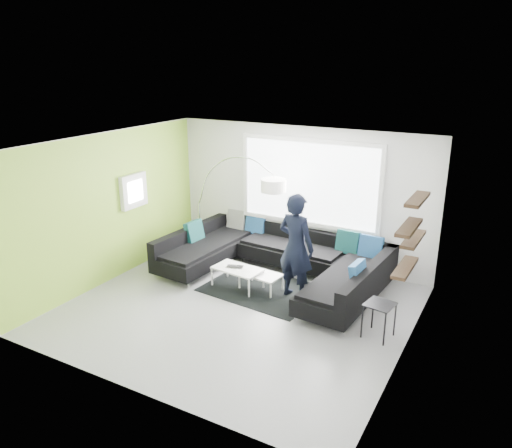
% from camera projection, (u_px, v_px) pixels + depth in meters
% --- Properties ---
extents(ground, '(5.50, 5.50, 0.00)m').
position_uv_depth(ground, '(238.00, 310.00, 8.44)').
color(ground, gray).
rests_on(ground, ground).
extents(room_shell, '(5.54, 5.04, 2.82)m').
position_uv_depth(room_shell, '(245.00, 204.00, 8.02)').
color(room_shell, silver).
rests_on(room_shell, ground).
extents(sectional_sofa, '(4.20, 2.77, 0.87)m').
position_uv_depth(sectional_sofa, '(272.00, 262.00, 9.44)').
color(sectional_sofa, black).
rests_on(sectional_sofa, ground).
extents(rug, '(2.18, 1.67, 0.01)m').
position_uv_depth(rug, '(262.00, 289.00, 9.18)').
color(rug, black).
rests_on(rug, ground).
extents(coffee_table, '(1.22, 0.79, 0.38)m').
position_uv_depth(coffee_table, '(249.00, 279.00, 9.17)').
color(coffee_table, white).
rests_on(coffee_table, ground).
extents(arc_lamp, '(2.16, 0.94, 2.24)m').
position_uv_depth(arc_lamp, '(199.00, 203.00, 10.57)').
color(arc_lamp, silver).
rests_on(arc_lamp, ground).
extents(side_table, '(0.47, 0.47, 0.56)m').
position_uv_depth(side_table, '(379.00, 320.00, 7.54)').
color(side_table, black).
rests_on(side_table, ground).
extents(person, '(0.86, 0.71, 1.91)m').
position_uv_depth(person, '(296.00, 247.00, 8.60)').
color(person, black).
rests_on(person, ground).
extents(laptop, '(0.42, 0.38, 0.02)m').
position_uv_depth(laptop, '(235.00, 267.00, 9.17)').
color(laptop, black).
rests_on(laptop, coffee_table).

